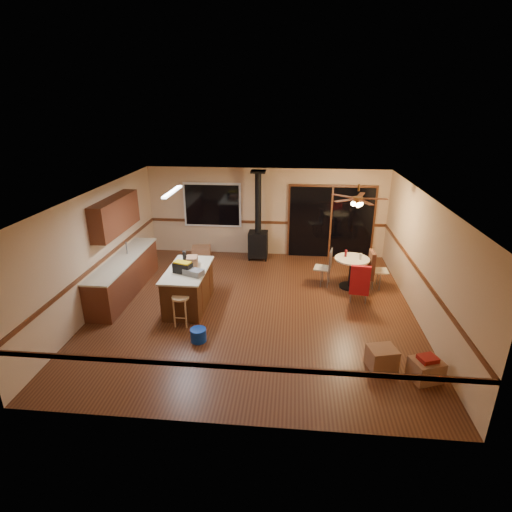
# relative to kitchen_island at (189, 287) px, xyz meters

# --- Properties ---
(floor) EXTENTS (7.00, 7.00, 0.00)m
(floor) POSITION_rel_kitchen_island_xyz_m (1.50, 0.00, -0.45)
(floor) COLOR #502916
(floor) RESTS_ON ground
(ceiling) EXTENTS (7.00, 7.00, 0.00)m
(ceiling) POSITION_rel_kitchen_island_xyz_m (1.50, 0.00, 2.15)
(ceiling) COLOR silver
(ceiling) RESTS_ON ground
(wall_back) EXTENTS (7.00, 0.00, 7.00)m
(wall_back) POSITION_rel_kitchen_island_xyz_m (1.50, 3.50, 0.85)
(wall_back) COLOR tan
(wall_back) RESTS_ON ground
(wall_front) EXTENTS (7.00, 0.00, 7.00)m
(wall_front) POSITION_rel_kitchen_island_xyz_m (1.50, -3.50, 0.85)
(wall_front) COLOR tan
(wall_front) RESTS_ON ground
(wall_left) EXTENTS (0.00, 7.00, 7.00)m
(wall_left) POSITION_rel_kitchen_island_xyz_m (-2.00, 0.00, 0.85)
(wall_left) COLOR tan
(wall_left) RESTS_ON ground
(wall_right) EXTENTS (0.00, 7.00, 7.00)m
(wall_right) POSITION_rel_kitchen_island_xyz_m (5.00, 0.00, 0.85)
(wall_right) COLOR tan
(wall_right) RESTS_ON ground
(chair_rail) EXTENTS (7.00, 7.00, 0.08)m
(chair_rail) POSITION_rel_kitchen_island_xyz_m (1.50, 0.00, 0.55)
(chair_rail) COLOR #522814
(chair_rail) RESTS_ON ground
(window) EXTENTS (1.72, 0.10, 1.32)m
(window) POSITION_rel_kitchen_island_xyz_m (-0.10, 3.45, 1.05)
(window) COLOR black
(window) RESTS_ON ground
(sliding_door) EXTENTS (2.52, 0.10, 2.10)m
(sliding_door) POSITION_rel_kitchen_island_xyz_m (3.40, 3.45, 0.60)
(sliding_door) COLOR black
(sliding_door) RESTS_ON ground
(lower_cabinets) EXTENTS (0.60, 3.00, 0.86)m
(lower_cabinets) POSITION_rel_kitchen_island_xyz_m (-1.70, 0.50, -0.02)
(lower_cabinets) COLOR #592816
(lower_cabinets) RESTS_ON ground
(countertop) EXTENTS (0.64, 3.04, 0.04)m
(countertop) POSITION_rel_kitchen_island_xyz_m (-1.70, 0.50, 0.43)
(countertop) COLOR beige
(countertop) RESTS_ON lower_cabinets
(upper_cabinets) EXTENTS (0.35, 2.00, 0.80)m
(upper_cabinets) POSITION_rel_kitchen_island_xyz_m (-1.83, 0.70, 1.45)
(upper_cabinets) COLOR #592816
(upper_cabinets) RESTS_ON ground
(kitchen_island) EXTENTS (0.88, 1.68, 0.90)m
(kitchen_island) POSITION_rel_kitchen_island_xyz_m (0.00, 0.00, 0.00)
(kitchen_island) COLOR #472511
(kitchen_island) RESTS_ON ground
(wood_stove) EXTENTS (0.55, 0.50, 2.52)m
(wood_stove) POSITION_rel_kitchen_island_xyz_m (1.30, 3.05, 0.28)
(wood_stove) COLOR black
(wood_stove) RESTS_ON ground
(ceiling_fan) EXTENTS (0.24, 0.24, 0.55)m
(ceiling_fan) POSITION_rel_kitchen_island_xyz_m (3.77, 1.32, 1.76)
(ceiling_fan) COLOR brown
(ceiling_fan) RESTS_ON ceiling
(fluorescent_strip) EXTENTS (0.10, 1.20, 0.04)m
(fluorescent_strip) POSITION_rel_kitchen_island_xyz_m (-0.30, 0.30, 2.11)
(fluorescent_strip) COLOR white
(fluorescent_strip) RESTS_ON ceiling
(toolbox_grey) EXTENTS (0.48, 0.38, 0.13)m
(toolbox_grey) POSITION_rel_kitchen_island_xyz_m (0.22, -0.31, 0.51)
(toolbox_grey) COLOR slate
(toolbox_grey) RESTS_ON kitchen_island
(toolbox_black) EXTENTS (0.45, 0.33, 0.22)m
(toolbox_black) POSITION_rel_kitchen_island_xyz_m (-0.04, -0.20, 0.56)
(toolbox_black) COLOR black
(toolbox_black) RESTS_ON kitchen_island
(toolbox_yellow_lid) EXTENTS (0.40, 0.29, 0.03)m
(toolbox_yellow_lid) POSITION_rel_kitchen_island_xyz_m (-0.04, -0.20, 0.68)
(toolbox_yellow_lid) COLOR gold
(toolbox_yellow_lid) RESTS_ON toolbox_black
(box_on_island) EXTENTS (0.27, 0.34, 0.21)m
(box_on_island) POSITION_rel_kitchen_island_xyz_m (0.06, 0.22, 0.55)
(box_on_island) COLOR #916040
(box_on_island) RESTS_ON kitchen_island
(bottle_dark) EXTENTS (0.12, 0.12, 0.31)m
(bottle_dark) POSITION_rel_kitchen_island_xyz_m (-0.12, 0.28, 0.60)
(bottle_dark) COLOR black
(bottle_dark) RESTS_ON kitchen_island
(bottle_pink) EXTENTS (0.08, 0.08, 0.23)m
(bottle_pink) POSITION_rel_kitchen_island_xyz_m (0.04, -0.15, 0.56)
(bottle_pink) COLOR #D84C8C
(bottle_pink) RESTS_ON kitchen_island
(bottle_white) EXTENTS (0.07, 0.07, 0.20)m
(bottle_white) POSITION_rel_kitchen_island_xyz_m (0.02, 0.31, 0.55)
(bottle_white) COLOR white
(bottle_white) RESTS_ON kitchen_island
(bar_stool) EXTENTS (0.42, 0.42, 0.65)m
(bar_stool) POSITION_rel_kitchen_island_xyz_m (0.06, -0.84, -0.13)
(bar_stool) COLOR tan
(bar_stool) RESTS_ON floor
(blue_bucket) EXTENTS (0.36, 0.36, 0.26)m
(blue_bucket) POSITION_rel_kitchen_island_xyz_m (0.54, -1.41, -0.32)
(blue_bucket) COLOR #0C35AE
(blue_bucket) RESTS_ON floor
(dining_table) EXTENTS (0.85, 0.85, 0.78)m
(dining_table) POSITION_rel_kitchen_island_xyz_m (3.77, 1.32, 0.08)
(dining_table) COLOR black
(dining_table) RESTS_ON ground
(glass_red) EXTENTS (0.09, 0.09, 0.17)m
(glass_red) POSITION_rel_kitchen_island_xyz_m (3.62, 1.42, 0.41)
(glass_red) COLOR #590C14
(glass_red) RESTS_ON dining_table
(glass_cream) EXTENTS (0.07, 0.07, 0.15)m
(glass_cream) POSITION_rel_kitchen_island_xyz_m (3.95, 1.27, 0.40)
(glass_cream) COLOR beige
(glass_cream) RESTS_ON dining_table
(chair_left) EXTENTS (0.48, 0.47, 0.51)m
(chair_left) POSITION_rel_kitchen_island_xyz_m (3.18, 1.40, 0.14)
(chair_left) COLOR #BDB08C
(chair_left) RESTS_ON ground
(chair_near) EXTENTS (0.48, 0.51, 0.70)m
(chair_near) POSITION_rel_kitchen_island_xyz_m (3.85, 0.44, 0.14)
(chair_near) COLOR #BDB08C
(chair_near) RESTS_ON ground
(chair_right) EXTENTS (0.46, 0.44, 0.70)m
(chair_right) POSITION_rel_kitchen_island_xyz_m (4.29, 1.37, 0.14)
(chair_right) COLOR #BDB08C
(chair_right) RESTS_ON ground
(box_under_window) EXTENTS (0.59, 0.50, 0.42)m
(box_under_window) POSITION_rel_kitchen_island_xyz_m (-0.34, 2.75, -0.24)
(box_under_window) COLOR #916040
(box_under_window) RESTS_ON floor
(box_corner_a) EXTENTS (0.59, 0.55, 0.37)m
(box_corner_a) POSITION_rel_kitchen_island_xyz_m (4.58, -2.18, -0.27)
(box_corner_a) COLOR #916040
(box_corner_a) RESTS_ON floor
(box_corner_b) EXTENTS (0.55, 0.51, 0.38)m
(box_corner_b) POSITION_rel_kitchen_island_xyz_m (3.92, -1.92, -0.26)
(box_corner_b) COLOR #916040
(box_corner_b) RESTS_ON floor
(box_small_red) EXTENTS (0.35, 0.32, 0.08)m
(box_small_red) POSITION_rel_kitchen_island_xyz_m (4.58, -2.18, -0.05)
(box_small_red) COLOR maroon
(box_small_red) RESTS_ON box_corner_a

